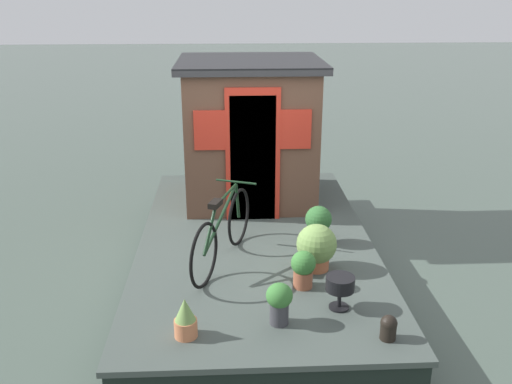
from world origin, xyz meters
name	(u,v)px	position (x,y,z in m)	size (l,w,h in m)	color
ground_plane	(255,272)	(0.00, 0.00, 0.00)	(60.00, 60.00, 0.00)	#47564C
houseboat_deck	(255,255)	(0.00, 0.00, 0.24)	(5.12, 2.89, 0.48)	#424C47
houseboat_cabin	(250,131)	(1.45, 0.00, 1.51)	(1.81, 2.01, 2.04)	brown
bicycle	(223,232)	(-0.64, 0.40, 0.87)	(1.69, 0.74, 0.85)	black
potted_plant_fern	(185,319)	(-2.07, 0.73, 0.66)	(0.21, 0.21, 0.39)	#C6754C
potted_plant_rosemary	(303,268)	(-1.24, -0.45, 0.70)	(0.26, 0.26, 0.41)	#935138
potted_plant_lavender	(317,246)	(-0.84, -0.64, 0.75)	(0.45, 0.45, 0.53)	#B2603D
potted_plant_sage	(279,301)	(-1.91, -0.13, 0.72)	(0.25, 0.25, 0.42)	#38383D
potted_plant_geranium	(318,223)	(-0.18, -0.77, 0.75)	(0.33, 0.33, 0.49)	#38383D
charcoal_grill	(340,285)	(-1.67, -0.75, 0.73)	(0.29, 0.29, 0.35)	black
mooring_bollard	(389,327)	(-2.21, -1.10, 0.60)	(0.15, 0.15, 0.24)	black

